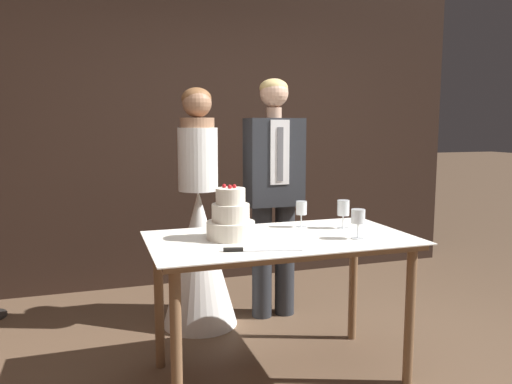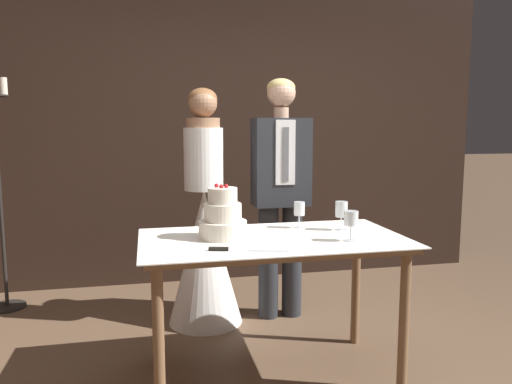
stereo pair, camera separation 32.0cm
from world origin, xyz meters
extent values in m
cube|color=black|center=(0.00, 2.25, 1.46)|extent=(4.89, 0.12, 2.92)
cylinder|color=brown|center=(-0.74, -0.03, 0.39)|extent=(0.06, 0.06, 0.78)
cylinder|color=brown|center=(0.56, -0.03, 0.39)|extent=(0.06, 0.06, 0.78)
cylinder|color=brown|center=(-0.74, 0.60, 0.39)|extent=(0.06, 0.06, 0.78)
cylinder|color=brown|center=(0.56, 0.60, 0.39)|extent=(0.06, 0.06, 0.78)
cube|color=brown|center=(-0.09, 0.28, 0.80)|extent=(1.42, 0.76, 0.03)
cube|color=white|center=(-0.09, 0.28, 0.82)|extent=(1.48, 0.82, 0.01)
cylinder|color=silver|center=(-0.36, 0.34, 0.87)|extent=(0.27, 0.27, 0.10)
cylinder|color=silver|center=(-0.36, 0.34, 0.97)|extent=(0.21, 0.21, 0.10)
cylinder|color=silver|center=(-0.36, 0.34, 1.06)|extent=(0.16, 0.16, 0.09)
sphere|color=red|center=(-0.34, 0.33, 1.12)|extent=(0.02, 0.02, 0.02)
sphere|color=red|center=(-0.39, 0.37, 1.12)|extent=(0.02, 0.02, 0.02)
sphere|color=red|center=(-0.37, 0.32, 1.12)|extent=(0.02, 0.02, 0.02)
cube|color=silver|center=(-0.23, 0.01, 0.82)|extent=(0.30, 0.09, 0.00)
cylinder|color=black|center=(-0.43, 0.05, 0.83)|extent=(0.10, 0.05, 0.02)
cylinder|color=silver|center=(0.31, 0.11, 0.82)|extent=(0.07, 0.07, 0.00)
cylinder|color=silver|center=(0.31, 0.11, 0.87)|extent=(0.01, 0.01, 0.08)
cylinder|color=silver|center=(0.31, 0.11, 0.95)|extent=(0.08, 0.08, 0.08)
cylinder|color=silver|center=(0.14, 0.51, 0.82)|extent=(0.06, 0.06, 0.00)
cylinder|color=silver|center=(0.14, 0.51, 0.86)|extent=(0.01, 0.01, 0.07)
cylinder|color=silver|center=(0.14, 0.51, 0.94)|extent=(0.07, 0.07, 0.08)
cylinder|color=silver|center=(0.37, 0.39, 0.82)|extent=(0.07, 0.07, 0.00)
cylinder|color=silver|center=(0.37, 0.39, 0.86)|extent=(0.01, 0.01, 0.08)
cylinder|color=silver|center=(0.37, 0.39, 0.95)|extent=(0.07, 0.07, 0.09)
cone|color=white|center=(-0.37, 1.17, 0.49)|extent=(0.54, 0.54, 0.99)
cylinder|color=white|center=(-0.37, 1.17, 1.21)|extent=(0.28, 0.28, 0.44)
cylinder|color=#A37556|center=(-0.37, 1.17, 1.47)|extent=(0.24, 0.24, 0.07)
sphere|color=#A37556|center=(-0.37, 1.17, 1.60)|extent=(0.20, 0.20, 0.20)
ellipsoid|color=brown|center=(-0.37, 1.19, 1.63)|extent=(0.21, 0.21, 0.15)
cylinder|color=#282B30|center=(0.11, 1.17, 0.43)|extent=(0.15, 0.15, 0.86)
cylinder|color=#282B30|center=(0.29, 1.17, 0.43)|extent=(0.15, 0.15, 0.86)
cube|color=#282B30|center=(0.20, 1.17, 1.18)|extent=(0.41, 0.24, 0.64)
cube|color=white|center=(0.20, 1.05, 1.26)|extent=(0.14, 0.01, 0.46)
cube|color=slate|center=(0.20, 1.04, 1.24)|extent=(0.04, 0.01, 0.39)
cylinder|color=#DBAD8E|center=(0.20, 1.17, 1.54)|extent=(0.11, 0.11, 0.08)
sphere|color=#DBAD8E|center=(0.20, 1.17, 1.68)|extent=(0.21, 0.21, 0.21)
ellipsoid|color=#D6B770|center=(0.20, 1.18, 1.72)|extent=(0.21, 0.21, 0.14)
cylinder|color=black|center=(-1.89, 1.80, 0.01)|extent=(0.28, 0.28, 0.02)
cylinder|color=black|center=(-1.89, 1.80, 0.84)|extent=(0.03, 0.03, 1.65)
cylinder|color=silver|center=(-1.81, 1.80, 1.74)|extent=(0.06, 0.06, 0.13)
camera|label=1|loc=(-1.08, -2.29, 1.45)|focal=35.00mm
camera|label=2|loc=(-0.77, -2.37, 1.45)|focal=35.00mm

